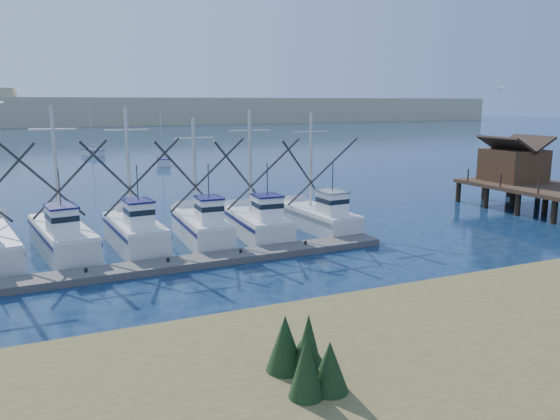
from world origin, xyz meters
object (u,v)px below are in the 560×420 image
object	(u,v)px
timber_pier	(549,179)
sailboat_near	(163,161)
floating_dock	(149,268)
sailboat_far	(93,152)

from	to	relation	value
timber_pier	sailboat_near	size ratio (longest dim) A/B	2.47
floating_dock	sailboat_far	xyz separation A→B (m)	(3.35, 64.78, 0.32)
floating_dock	timber_pier	xyz separation A→B (m)	(30.99, 2.60, 2.39)
sailboat_near	sailboat_far	size ratio (longest dim) A/B	1.00
timber_pier	sailboat_near	world-z (taller)	sailboat_near
timber_pier	floating_dock	bearing A→B (deg)	-175.20
sailboat_near	sailboat_far	world-z (taller)	same
floating_dock	sailboat_near	distance (m)	48.76
sailboat_far	sailboat_near	bearing A→B (deg)	-86.16
timber_pier	sailboat_far	bearing A→B (deg)	113.96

